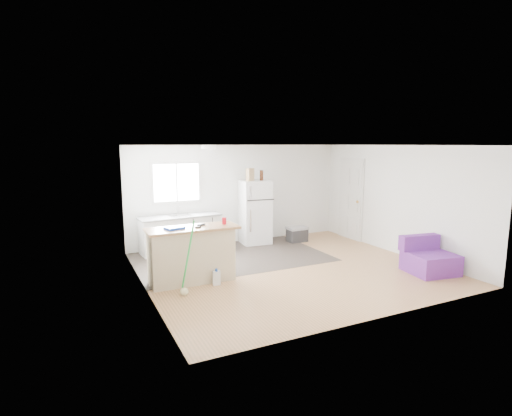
# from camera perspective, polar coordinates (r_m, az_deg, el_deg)

# --- Properties ---
(room) EXTENTS (5.51, 5.01, 2.41)m
(room) POSITION_cam_1_polar(r_m,az_deg,el_deg) (7.67, 4.85, -0.08)
(room) COLOR #9C7041
(room) RESTS_ON ground
(vinyl_zone) EXTENTS (4.05, 2.50, 0.00)m
(vinyl_zone) POSITION_cam_1_polar(r_m,az_deg,el_deg) (8.72, -3.62, -7.00)
(vinyl_zone) COLOR #2F2823
(vinyl_zone) RESTS_ON floor
(window) EXTENTS (1.18, 0.06, 0.98)m
(window) POSITION_cam_1_polar(r_m,az_deg,el_deg) (9.34, -11.30, 3.60)
(window) COLOR white
(window) RESTS_ON back_wall
(interior_door) EXTENTS (0.11, 0.92, 2.10)m
(interior_door) POSITION_cam_1_polar(r_m,az_deg,el_deg) (10.51, 13.38, 1.20)
(interior_door) COLOR white
(interior_door) RESTS_ON right_wall
(ceiling_fixture) EXTENTS (0.30, 0.30, 0.07)m
(ceiling_fixture) POSITION_cam_1_polar(r_m,az_deg,el_deg) (8.16, -6.78, 8.63)
(ceiling_fixture) COLOR white
(ceiling_fixture) RESTS_ON ceiling
(kitchen_cabinets) EXTENTS (1.89, 0.74, 1.09)m
(kitchen_cabinets) POSITION_cam_1_polar(r_m,az_deg,el_deg) (9.25, -10.70, -3.53)
(kitchen_cabinets) COLOR white
(kitchen_cabinets) RESTS_ON floor
(peninsula) EXTENTS (1.61, 0.62, 0.99)m
(peninsula) POSITION_cam_1_polar(r_m,az_deg,el_deg) (7.17, -9.17, -6.56)
(peninsula) COLOR beige
(peninsula) RESTS_ON floor
(refrigerator) EXTENTS (0.73, 0.70, 1.55)m
(refrigerator) POSITION_cam_1_polar(r_m,az_deg,el_deg) (9.76, -0.15, -0.59)
(refrigerator) COLOR white
(refrigerator) RESTS_ON floor
(cooler) EXTENTS (0.50, 0.35, 0.38)m
(cooler) POSITION_cam_1_polar(r_m,az_deg,el_deg) (10.06, 5.89, -3.72)
(cooler) COLOR #2B2B2E
(cooler) RESTS_ON floor
(purple_seat) EXTENTS (0.93, 0.90, 0.68)m
(purple_seat) POSITION_cam_1_polar(r_m,az_deg,el_deg) (8.33, 23.43, -6.78)
(purple_seat) COLOR #72309E
(purple_seat) RESTS_ON floor
(cleaner_jug) EXTENTS (0.15, 0.12, 0.29)m
(cleaner_jug) POSITION_cam_1_polar(r_m,az_deg,el_deg) (7.06, -5.67, -9.89)
(cleaner_jug) COLOR silver
(cleaner_jug) RESTS_ON floor
(mop) EXTENTS (0.28, 0.33, 1.23)m
(mop) POSITION_cam_1_polar(r_m,az_deg,el_deg) (6.68, -10.05, -10.16)
(mop) COLOR green
(mop) RESTS_ON floor
(red_cup) EXTENTS (0.08, 0.08, 0.12)m
(red_cup) POSITION_cam_1_polar(r_m,az_deg,el_deg) (7.25, -4.57, -1.85)
(red_cup) COLOR red
(red_cup) RESTS_ON peninsula
(blue_tray) EXTENTS (0.35, 0.29, 0.04)m
(blue_tray) POSITION_cam_1_polar(r_m,az_deg,el_deg) (6.96, -11.60, -2.82)
(blue_tray) COLOR blue
(blue_tray) RESTS_ON peninsula
(tool_a) EXTENTS (0.15, 0.09, 0.03)m
(tool_a) POSITION_cam_1_polar(r_m,az_deg,el_deg) (7.18, -7.82, -2.39)
(tool_a) COLOR black
(tool_a) RESTS_ON peninsula
(tool_b) EXTENTS (0.10, 0.04, 0.03)m
(tool_b) POSITION_cam_1_polar(r_m,az_deg,el_deg) (7.00, -8.31, -2.71)
(tool_b) COLOR black
(tool_b) RESTS_ON peninsula
(cardboard_box) EXTENTS (0.22, 0.18, 0.30)m
(cardboard_box) POSITION_cam_1_polar(r_m,az_deg,el_deg) (9.57, -0.84, 4.79)
(cardboard_box) COLOR tan
(cardboard_box) RESTS_ON refrigerator
(bottle_left) EXTENTS (0.09, 0.09, 0.25)m
(bottle_left) POSITION_cam_1_polar(r_m,az_deg,el_deg) (9.66, 0.83, 4.68)
(bottle_left) COLOR #3C1B0A
(bottle_left) RESTS_ON refrigerator
(bottle_right) EXTENTS (0.07, 0.07, 0.25)m
(bottle_right) POSITION_cam_1_polar(r_m,az_deg,el_deg) (9.70, 0.75, 4.70)
(bottle_right) COLOR #3C1B0A
(bottle_right) RESTS_ON refrigerator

